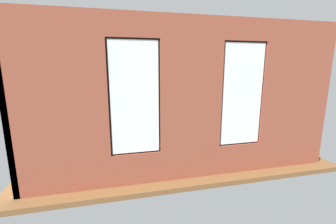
{
  "coord_description": "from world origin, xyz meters",
  "views": [
    {
      "loc": [
        1.4,
        6.27,
        2.17
      ],
      "look_at": [
        -0.04,
        0.4,
        0.92
      ],
      "focal_mm": 24.0,
      "sensor_mm": 36.0,
      "label": 1
    }
  ],
  "objects_px": {
    "couch_left": "(239,126)",
    "cup_ceramic": "(159,121)",
    "couch_by_window": "(168,150)",
    "papasan_chair": "(139,116)",
    "coffee_table": "(165,125)",
    "potted_plant_between_couches": "(229,123)",
    "tv_flatscreen": "(58,119)",
    "media_console": "(60,144)",
    "potted_plant_corner_far_left": "(281,131)",
    "potted_plant_beside_window_right": "(112,149)",
    "potted_plant_by_left_couch": "(210,115)",
    "potted_plant_foreground_right": "(83,115)",
    "potted_plant_corner_near_left": "(217,110)",
    "remote_black": "(168,124)",
    "table_plant_small": "(165,120)",
    "potted_plant_near_tv": "(76,145)"
  },
  "relations": [
    {
      "from": "couch_left",
      "to": "cup_ceramic",
      "type": "relative_size",
      "value": 19.89
    },
    {
      "from": "couch_by_window",
      "to": "papasan_chair",
      "type": "distance_m",
      "value": 3.02
    },
    {
      "from": "coffee_table",
      "to": "potted_plant_between_couches",
      "type": "xyz_separation_m",
      "value": [
        -1.1,
        2.03,
        0.5
      ]
    },
    {
      "from": "potted_plant_between_couches",
      "to": "tv_flatscreen",
      "type": "bearing_deg",
      "value": -15.91
    },
    {
      "from": "media_console",
      "to": "potted_plant_corner_far_left",
      "type": "distance_m",
      "value": 5.44
    },
    {
      "from": "tv_flatscreen",
      "to": "potted_plant_corner_far_left",
      "type": "xyz_separation_m",
      "value": [
        -5.27,
        1.28,
        -0.3
      ]
    },
    {
      "from": "couch_by_window",
      "to": "potted_plant_corner_far_left",
      "type": "relative_size",
      "value": 2.06
    },
    {
      "from": "media_console",
      "to": "potted_plant_beside_window_right",
      "type": "distance_m",
      "value": 1.82
    },
    {
      "from": "potted_plant_by_left_couch",
      "to": "potted_plant_corner_far_left",
      "type": "distance_m",
      "value": 3.02
    },
    {
      "from": "tv_flatscreen",
      "to": "potted_plant_foreground_right",
      "type": "height_order",
      "value": "tv_flatscreen"
    },
    {
      "from": "potted_plant_corner_near_left",
      "to": "couch_left",
      "type": "bearing_deg",
      "value": 85.54
    },
    {
      "from": "papasan_chair",
      "to": "potted_plant_between_couches",
      "type": "bearing_deg",
      "value": 121.6
    },
    {
      "from": "remote_black",
      "to": "potted_plant_foreground_right",
      "type": "xyz_separation_m",
      "value": [
        2.65,
        -1.41,
        0.1
      ]
    },
    {
      "from": "couch_left",
      "to": "potted_plant_by_left_couch",
      "type": "distance_m",
      "value": 1.43
    },
    {
      "from": "potted_plant_beside_window_right",
      "to": "papasan_chair",
      "type": "bearing_deg",
      "value": -105.77
    },
    {
      "from": "media_console",
      "to": "potted_plant_foreground_right",
      "type": "relative_size",
      "value": 1.48
    },
    {
      "from": "table_plant_small",
      "to": "potted_plant_near_tv",
      "type": "distance_m",
      "value": 3.04
    },
    {
      "from": "potted_plant_corner_near_left",
      "to": "table_plant_small",
      "type": "bearing_deg",
      "value": 28.91
    },
    {
      "from": "couch_by_window",
      "to": "potted_plant_near_tv",
      "type": "bearing_deg",
      "value": -3.01
    },
    {
      "from": "remote_black",
      "to": "potted_plant_foreground_right",
      "type": "relative_size",
      "value": 0.2
    },
    {
      "from": "tv_flatscreen",
      "to": "table_plant_small",
      "type": "bearing_deg",
      "value": -162.48
    },
    {
      "from": "coffee_table",
      "to": "potted_plant_corner_far_left",
      "type": "bearing_deg",
      "value": 137.98
    },
    {
      "from": "couch_left",
      "to": "media_console",
      "type": "height_order",
      "value": "couch_left"
    },
    {
      "from": "coffee_table",
      "to": "remote_black",
      "type": "bearing_deg",
      "value": 125.33
    },
    {
      "from": "couch_left",
      "to": "potted_plant_corner_near_left",
      "type": "xyz_separation_m",
      "value": [
        -0.15,
        -1.93,
        0.12
      ]
    },
    {
      "from": "papasan_chair",
      "to": "potted_plant_by_left_couch",
      "type": "bearing_deg",
      "value": 177.01
    },
    {
      "from": "potted_plant_near_tv",
      "to": "potted_plant_between_couches",
      "type": "height_order",
      "value": "potted_plant_between_couches"
    },
    {
      "from": "remote_black",
      "to": "potted_plant_corner_near_left",
      "type": "bearing_deg",
      "value": 115.92
    },
    {
      "from": "potted_plant_corner_near_left",
      "to": "potted_plant_foreground_right",
      "type": "xyz_separation_m",
      "value": [
        4.97,
        0.05,
        0.07
      ]
    },
    {
      "from": "coffee_table",
      "to": "potted_plant_corner_near_left",
      "type": "height_order",
      "value": "potted_plant_corner_near_left"
    },
    {
      "from": "potted_plant_corner_near_left",
      "to": "potted_plant_between_couches",
      "type": "bearing_deg",
      "value": 68.57
    },
    {
      "from": "potted_plant_by_left_couch",
      "to": "potted_plant_beside_window_right",
      "type": "height_order",
      "value": "potted_plant_beside_window_right"
    },
    {
      "from": "coffee_table",
      "to": "potted_plant_by_left_couch",
      "type": "distance_m",
      "value": 2.03
    },
    {
      "from": "media_console",
      "to": "tv_flatscreen",
      "type": "relative_size",
      "value": 1.13
    },
    {
      "from": "potted_plant_corner_near_left",
      "to": "potted_plant_beside_window_right",
      "type": "height_order",
      "value": "potted_plant_beside_window_right"
    },
    {
      "from": "tv_flatscreen",
      "to": "media_console",
      "type": "bearing_deg",
      "value": 90.0
    },
    {
      "from": "potted_plant_foreground_right",
      "to": "potted_plant_beside_window_right",
      "type": "xyz_separation_m",
      "value": [
        -0.96,
        3.47,
        -0.01
      ]
    },
    {
      "from": "couch_left",
      "to": "potted_plant_corner_far_left",
      "type": "bearing_deg",
      "value": 0.64
    },
    {
      "from": "media_console",
      "to": "potted_plant_foreground_right",
      "type": "height_order",
      "value": "potted_plant_foreground_right"
    },
    {
      "from": "couch_by_window",
      "to": "potted_plant_foreground_right",
      "type": "relative_size",
      "value": 2.45
    },
    {
      "from": "potted_plant_between_couches",
      "to": "potted_plant_corner_far_left",
      "type": "distance_m",
      "value": 1.35
    },
    {
      "from": "potted_plant_beside_window_right",
      "to": "remote_black",
      "type": "bearing_deg",
      "value": -129.26
    },
    {
      "from": "couch_left",
      "to": "papasan_chair",
      "type": "height_order",
      "value": "couch_left"
    },
    {
      "from": "couch_left",
      "to": "potted_plant_beside_window_right",
      "type": "height_order",
      "value": "potted_plant_beside_window_right"
    },
    {
      "from": "couch_left",
      "to": "potted_plant_near_tv",
      "type": "height_order",
      "value": "potted_plant_near_tv"
    },
    {
      "from": "cup_ceramic",
      "to": "potted_plant_corner_near_left",
      "type": "xyz_separation_m",
      "value": [
        -2.57,
        -1.23,
        -0.0
      ]
    },
    {
      "from": "table_plant_small",
      "to": "media_console",
      "type": "distance_m",
      "value": 3.0
    },
    {
      "from": "remote_black",
      "to": "tv_flatscreen",
      "type": "distance_m",
      "value": 3.09
    },
    {
      "from": "couch_by_window",
      "to": "remote_black",
      "type": "bearing_deg",
      "value": -103.77
    },
    {
      "from": "potted_plant_by_left_couch",
      "to": "potted_plant_beside_window_right",
      "type": "xyz_separation_m",
      "value": [
        3.46,
        2.97,
        0.09
      ]
    }
  ]
}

